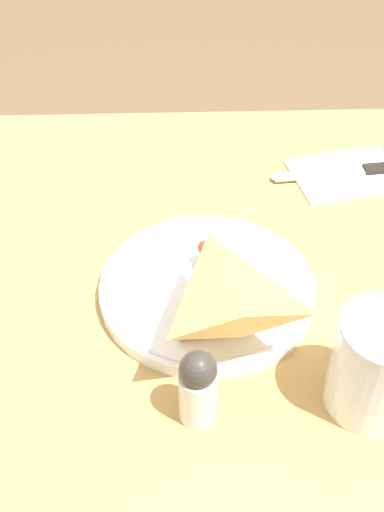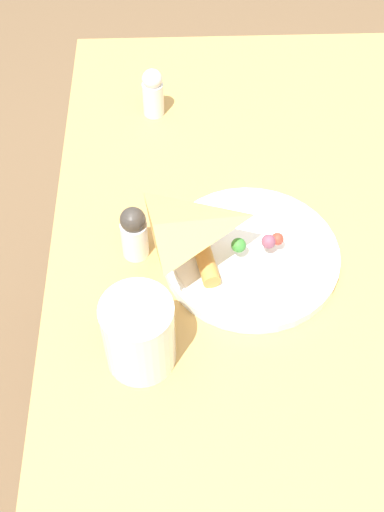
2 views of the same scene
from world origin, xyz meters
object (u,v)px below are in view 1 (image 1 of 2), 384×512
object	(u,v)px
dining_table	(161,329)
milk_glass	(376,369)
napkin_folded	(346,174)
plate_pizza	(208,287)
pepper_shaker	(198,387)
butter_knife	(355,171)

from	to	relation	value
dining_table	milk_glass	distance (m)	0.35
milk_glass	napkin_folded	bearing A→B (deg)	-98.96
dining_table	plate_pizza	world-z (taller)	plate_pizza
dining_table	napkin_folded	size ratio (longest dim) A/B	5.74
dining_table	pepper_shaker	distance (m)	0.29
dining_table	napkin_folded	bearing A→B (deg)	-148.46
milk_glass	butter_knife	size ratio (longest dim) A/B	0.51
napkin_folded	butter_knife	size ratio (longest dim) A/B	0.79
pepper_shaker	dining_table	bearing A→B (deg)	-79.80
dining_table	plate_pizza	xyz separation A→B (m)	(-0.06, 0.06, 0.15)
dining_table	plate_pizza	bearing A→B (deg)	131.76
plate_pizza	butter_knife	world-z (taller)	plate_pizza
dining_table	plate_pizza	size ratio (longest dim) A/B	3.95
plate_pizza	napkin_folded	bearing A→B (deg)	-132.45
dining_table	butter_knife	distance (m)	0.35
milk_glass	butter_knife	world-z (taller)	milk_glass
plate_pizza	pepper_shaker	xyz separation A→B (m)	(0.02, 0.16, 0.03)
milk_glass	pepper_shaker	distance (m)	0.17
dining_table	butter_knife	bearing A→B (deg)	-149.34
plate_pizza	milk_glass	distance (m)	0.21
dining_table	milk_glass	world-z (taller)	milk_glass
plate_pizza	butter_knife	bearing A→B (deg)	-133.81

